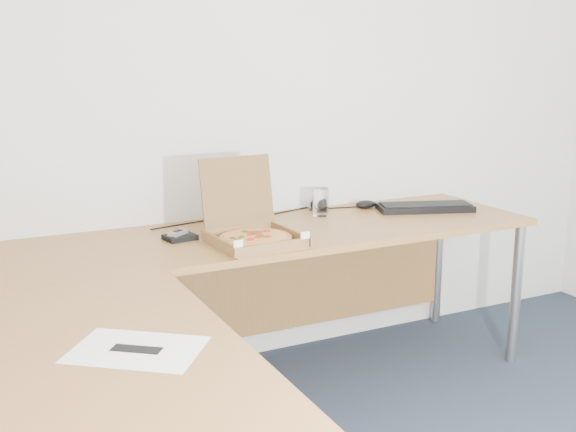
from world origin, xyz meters
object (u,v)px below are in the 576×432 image
desk (234,275)px  keyboard (425,208)px  pizza_box (254,234)px  drinking_glass (321,202)px  wallet (180,237)px

desk → keyboard: bearing=20.9°
pizza_box → drinking_glass: size_ratio=2.86×
pizza_box → keyboard: 1.03m
drinking_glass → wallet: bearing=-170.1°
pizza_box → drinking_glass: bearing=29.4°
drinking_glass → pizza_box: bearing=-146.7°
desk → wallet: (-0.05, 0.46, 0.04)m
desk → drinking_glass: 0.92m
desk → wallet: 0.47m
desk → pizza_box: size_ratio=6.52×
pizza_box → keyboard: (1.01, 0.19, -0.03)m
desk → drinking_glass: bearing=40.6°
pizza_box → drinking_glass: 0.59m
keyboard → drinking_glass: bearing=-174.7°
desk → keyboard: keyboard is taller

